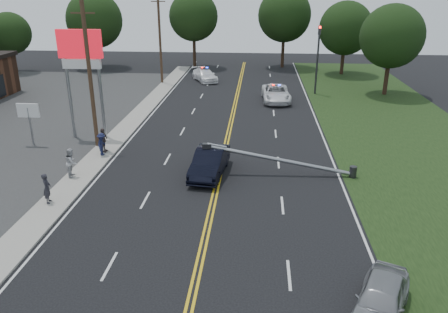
# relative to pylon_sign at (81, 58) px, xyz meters

# --- Properties ---
(ground) EXTENTS (120.00, 120.00, 0.00)m
(ground) POSITION_rel_pylon_sign_xyz_m (10.50, -14.00, -6.00)
(ground) COLOR black
(ground) RESTS_ON ground
(sidewalk) EXTENTS (1.80, 70.00, 0.12)m
(sidewalk) POSITION_rel_pylon_sign_xyz_m (2.10, -4.00, -5.94)
(sidewalk) COLOR gray
(sidewalk) RESTS_ON ground
(grass_verge) EXTENTS (12.00, 80.00, 0.01)m
(grass_verge) POSITION_rel_pylon_sign_xyz_m (24.00, -4.00, -5.99)
(grass_verge) COLOR black
(grass_verge) RESTS_ON ground
(centerline_yellow) EXTENTS (0.36, 80.00, 0.00)m
(centerline_yellow) POSITION_rel_pylon_sign_xyz_m (10.50, -4.00, -5.99)
(centerline_yellow) COLOR gold
(centerline_yellow) RESTS_ON ground
(pylon_sign) EXTENTS (3.20, 0.35, 8.00)m
(pylon_sign) POSITION_rel_pylon_sign_xyz_m (0.00, 0.00, 0.00)
(pylon_sign) COLOR gray
(pylon_sign) RESTS_ON ground
(small_sign) EXTENTS (1.60, 0.14, 3.10)m
(small_sign) POSITION_rel_pylon_sign_xyz_m (-3.50, -2.00, -3.66)
(small_sign) COLOR gray
(small_sign) RESTS_ON ground
(traffic_signal) EXTENTS (0.28, 0.41, 7.05)m
(traffic_signal) POSITION_rel_pylon_sign_xyz_m (18.80, 16.00, -1.79)
(traffic_signal) COLOR #2D2D30
(traffic_signal) RESTS_ON ground
(fallen_streetlight) EXTENTS (9.36, 0.44, 1.91)m
(fallen_streetlight) POSITION_rel_pylon_sign_xyz_m (14.69, -6.00, -5.08)
(fallen_streetlight) COLOR #2D2D30
(fallen_streetlight) RESTS_ON ground
(utility_pole_mid) EXTENTS (1.60, 0.28, 10.00)m
(utility_pole_mid) POSITION_rel_pylon_sign_xyz_m (1.30, -2.00, -0.91)
(utility_pole_mid) COLOR #382619
(utility_pole_mid) RESTS_ON ground
(utility_pole_far) EXTENTS (1.60, 0.28, 10.00)m
(utility_pole_far) POSITION_rel_pylon_sign_xyz_m (1.30, 20.00, -0.91)
(utility_pole_far) COLOR #382619
(utility_pole_far) RESTS_ON ground
(tree_4) EXTENTS (5.31, 5.31, 7.73)m
(tree_4) POSITION_rel_pylon_sign_xyz_m (-19.71, 25.45, -0.93)
(tree_4) COLOR black
(tree_4) RESTS_ON ground
(tree_5) EXTENTS (7.54, 7.54, 10.23)m
(tree_5) POSITION_rel_pylon_sign_xyz_m (-9.87, 29.79, 0.46)
(tree_5) COLOR black
(tree_5) RESTS_ON ground
(tree_6) EXTENTS (6.67, 6.67, 10.27)m
(tree_6) POSITION_rel_pylon_sign_xyz_m (3.61, 31.09, 0.92)
(tree_6) COLOR black
(tree_6) RESTS_ON ground
(tree_7) EXTENTS (7.23, 7.23, 10.67)m
(tree_7) POSITION_rel_pylon_sign_xyz_m (16.00, 32.28, 1.05)
(tree_7) COLOR black
(tree_7) RESTS_ON ground
(tree_8) EXTENTS (6.71, 6.71, 9.16)m
(tree_8) POSITION_rel_pylon_sign_xyz_m (23.54, 27.66, -0.20)
(tree_8) COLOR black
(tree_8) RESTS_ON ground
(tree_9) EXTENTS (6.45, 6.45, 9.25)m
(tree_9) POSITION_rel_pylon_sign_xyz_m (26.18, 16.36, 0.02)
(tree_9) COLOR black
(tree_9) RESTS_ON ground
(crashed_sedan) EXTENTS (2.20, 5.06, 1.62)m
(crashed_sedan) POSITION_rel_pylon_sign_xyz_m (9.91, -6.24, -5.19)
(crashed_sedan) COLOR black
(crashed_sedan) RESTS_ON ground
(waiting_sedan) EXTENTS (3.11, 4.31, 1.36)m
(waiting_sedan) POSITION_rel_pylon_sign_xyz_m (17.22, -18.06, -5.32)
(waiting_sedan) COLOR gray
(waiting_sedan) RESTS_ON ground
(emergency_a) EXTENTS (2.94, 5.86, 1.59)m
(emergency_a) POSITION_rel_pylon_sign_xyz_m (14.51, 12.44, -5.20)
(emergency_a) COLOR white
(emergency_a) RESTS_ON ground
(emergency_b) EXTENTS (4.02, 5.37, 1.45)m
(emergency_b) POSITION_rel_pylon_sign_xyz_m (6.19, 21.70, -5.27)
(emergency_b) COLOR white
(emergency_b) RESTS_ON ground
(bystander_a) EXTENTS (0.53, 0.67, 1.64)m
(bystander_a) POSITION_rel_pylon_sign_xyz_m (1.82, -10.86, -5.06)
(bystander_a) COLOR #26252D
(bystander_a) RESTS_ON sidewalk
(bystander_b) EXTENTS (0.82, 0.97, 1.76)m
(bystander_b) POSITION_rel_pylon_sign_xyz_m (1.73, -7.42, -5.00)
(bystander_b) COLOR #A7A7AC
(bystander_b) RESTS_ON sidewalk
(bystander_c) EXTENTS (0.58, 1.01, 1.56)m
(bystander_c) POSITION_rel_pylon_sign_xyz_m (2.33, -3.86, -5.10)
(bystander_c) COLOR #191E40
(bystander_c) RESTS_ON sidewalk
(bystander_d) EXTENTS (0.61, 1.05, 1.69)m
(bystander_d) POSITION_rel_pylon_sign_xyz_m (2.22, -3.26, -5.03)
(bystander_d) COLOR #4F413F
(bystander_d) RESTS_ON sidewalk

